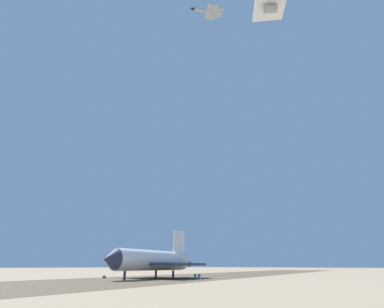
% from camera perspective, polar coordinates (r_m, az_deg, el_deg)
% --- Properties ---
extents(ground_plane, '(1200.00, 1200.00, 0.00)m').
position_cam_1_polar(ground_plane, '(92.88, -11.40, -23.90)').
color(ground_plane, tan).
extents(runway_strip, '(437.39, 150.35, 0.02)m').
position_cam_1_polar(runway_strip, '(95.60, -8.15, -24.02)').
color(runway_strip, brown).
rests_on(runway_strip, ground).
extents(space_shuttle, '(38.59, 27.68, 15.80)m').
position_cam_1_polar(space_shuttle, '(95.13, -8.19, -20.81)').
color(space_shuttle, white).
rests_on(space_shuttle, ground).
extents(chase_jet_lead, '(14.32, 10.77, 4.00)m').
position_cam_1_polar(chase_jet_lead, '(141.35, 3.33, 27.21)').
color(chase_jet_lead, '#999EA3').
extents(ground_crew_near_nose, '(0.40, 0.59, 1.73)m').
position_cam_1_polar(ground_crew_near_nose, '(87.69, 1.43, -23.81)').
color(ground_crew_near_nose, '#194799').
rests_on(ground_crew_near_nose, ground).
extents(ground_crew_mid_fuselage, '(0.65, 0.28, 1.73)m').
position_cam_1_polar(ground_crew_mid_fuselage, '(89.20, 1.77, -23.77)').
color(ground_crew_mid_fuselage, silver).
rests_on(ground_crew_mid_fuselage, ground).
extents(ground_crew_near_wingtip, '(0.34, 0.63, 1.73)m').
position_cam_1_polar(ground_crew_near_wingtip, '(88.70, 0.64, -23.79)').
color(ground_crew_near_wingtip, '#194799').
rests_on(ground_crew_near_wingtip, ground).
extents(ground_support_crate, '(1.36, 1.29, 0.77)m').
position_cam_1_polar(ground_support_crate, '(102.63, -17.58, -22.93)').
color(ground_support_crate, '#596B4C').
rests_on(ground_support_crate, ground).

